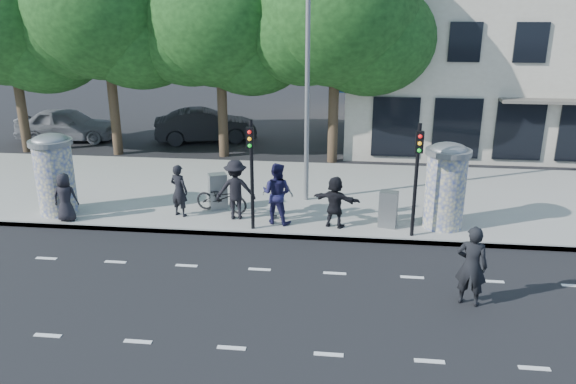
# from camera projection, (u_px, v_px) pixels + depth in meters

# --- Properties ---
(ground) EXTENTS (120.00, 120.00, 0.00)m
(ground) POSITION_uv_depth(u_px,v_px,m) (250.00, 295.00, 13.62)
(ground) COLOR black
(ground) RESTS_ON ground
(sidewalk) EXTENTS (40.00, 8.00, 0.15)m
(sidewalk) POSITION_uv_depth(u_px,v_px,m) (286.00, 193.00, 20.65)
(sidewalk) COLOR gray
(sidewalk) RESTS_ON ground
(curb) EXTENTS (40.00, 0.10, 0.16)m
(curb) POSITION_uv_depth(u_px,v_px,m) (271.00, 235.00, 16.93)
(curb) COLOR slate
(curb) RESTS_ON ground
(lane_dash_near) EXTENTS (32.00, 0.12, 0.01)m
(lane_dash_near) POSITION_uv_depth(u_px,v_px,m) (232.00, 348.00, 11.55)
(lane_dash_near) COLOR silver
(lane_dash_near) RESTS_ON ground
(lane_dash_far) EXTENTS (32.00, 0.12, 0.01)m
(lane_dash_far) POSITION_uv_depth(u_px,v_px,m) (260.00, 269.00, 14.93)
(lane_dash_far) COLOR silver
(lane_dash_far) RESTS_ON ground
(ad_column_left) EXTENTS (1.36, 1.36, 2.65)m
(ad_column_left) POSITION_uv_depth(u_px,v_px,m) (54.00, 172.00, 18.13)
(ad_column_left) COLOR beige
(ad_column_left) RESTS_ON sidewalk
(ad_column_right) EXTENTS (1.36, 1.36, 2.65)m
(ad_column_right) POSITION_uv_depth(u_px,v_px,m) (446.00, 184.00, 16.99)
(ad_column_right) COLOR beige
(ad_column_right) RESTS_ON sidewalk
(traffic_pole_near) EXTENTS (0.22, 0.31, 3.40)m
(traffic_pole_near) POSITION_uv_depth(u_px,v_px,m) (251.00, 164.00, 16.53)
(traffic_pole_near) COLOR black
(traffic_pole_near) RESTS_ON sidewalk
(traffic_pole_far) EXTENTS (0.22, 0.31, 3.40)m
(traffic_pole_far) POSITION_uv_depth(u_px,v_px,m) (417.00, 169.00, 16.02)
(traffic_pole_far) COLOR black
(traffic_pole_far) RESTS_ON sidewalk
(street_lamp) EXTENTS (0.25, 0.93, 8.00)m
(street_lamp) POSITION_uv_depth(u_px,v_px,m) (307.00, 66.00, 18.23)
(street_lamp) COLOR slate
(street_lamp) RESTS_ON sidewalk
(tree_far_left) EXTENTS (7.20, 7.20, 9.26)m
(tree_far_left) POSITION_uv_depth(u_px,v_px,m) (7.00, 15.00, 24.78)
(tree_far_left) COLOR #38281C
(tree_far_left) RESTS_ON ground
(tree_mid_left) EXTENTS (7.20, 7.20, 9.57)m
(tree_mid_left) POSITION_uv_depth(u_px,v_px,m) (104.00, 8.00, 24.20)
(tree_mid_left) COLOR #38281C
(tree_mid_left) RESTS_ON ground
(tree_near_left) EXTENTS (6.80, 6.80, 8.97)m
(tree_near_left) POSITION_uv_depth(u_px,v_px,m) (219.00, 19.00, 23.99)
(tree_near_left) COLOR #38281C
(tree_near_left) RESTS_ON ground
(tree_center) EXTENTS (7.00, 7.00, 9.30)m
(tree_center) POSITION_uv_depth(u_px,v_px,m) (336.00, 13.00, 23.00)
(tree_center) COLOR #38281C
(tree_center) RESTS_ON ground
(building) EXTENTS (20.30, 15.85, 12.00)m
(building) POSITION_uv_depth(u_px,v_px,m) (542.00, 17.00, 29.21)
(building) COLOR #B4A996
(building) RESTS_ON ground
(ped_a) EXTENTS (0.82, 0.59, 1.55)m
(ped_a) POSITION_uv_depth(u_px,v_px,m) (65.00, 197.00, 17.65)
(ped_a) COLOR black
(ped_a) RESTS_ON sidewalk
(ped_b) EXTENTS (0.73, 0.61, 1.72)m
(ped_b) POSITION_uv_depth(u_px,v_px,m) (179.00, 190.00, 18.03)
(ped_b) COLOR black
(ped_b) RESTS_ON sidewalk
(ped_c) EXTENTS (1.11, 0.96, 1.95)m
(ped_c) POSITION_uv_depth(u_px,v_px,m) (277.00, 193.00, 17.41)
(ped_c) COLOR #1A193F
(ped_c) RESTS_ON sidewalk
(ped_d) EXTENTS (1.34, 0.90, 1.93)m
(ped_d) POSITION_uv_depth(u_px,v_px,m) (236.00, 190.00, 17.78)
(ped_d) COLOR black
(ped_d) RESTS_ON sidewalk
(ped_e) EXTENTS (1.06, 0.70, 1.69)m
(ped_e) POSITION_uv_depth(u_px,v_px,m) (278.00, 194.00, 17.72)
(ped_e) COLOR gray
(ped_e) RESTS_ON sidewalk
(ped_f) EXTENTS (1.59, 0.96, 1.62)m
(ped_f) POSITION_uv_depth(u_px,v_px,m) (335.00, 202.00, 17.16)
(ped_f) COLOR black
(ped_f) RESTS_ON sidewalk
(man_road) EXTENTS (0.82, 0.66, 1.96)m
(man_road) POSITION_uv_depth(u_px,v_px,m) (472.00, 266.00, 12.95)
(man_road) COLOR black
(man_road) RESTS_ON ground
(bicycle) EXTENTS (1.03, 1.91, 0.95)m
(bicycle) POSITION_uv_depth(u_px,v_px,m) (221.00, 198.00, 18.50)
(bicycle) COLOR black
(bicycle) RESTS_ON sidewalk
(cabinet_left) EXTENTS (0.70, 0.63, 1.21)m
(cabinet_left) POSITION_uv_depth(u_px,v_px,m) (218.00, 191.00, 18.75)
(cabinet_left) COLOR gray
(cabinet_left) RESTS_ON sidewalk
(cabinet_right) EXTENTS (0.61, 0.50, 1.13)m
(cabinet_right) POSITION_uv_depth(u_px,v_px,m) (388.00, 209.00, 17.23)
(cabinet_right) COLOR slate
(cabinet_right) RESTS_ON sidewalk
(car_left) EXTENTS (2.56, 5.13, 1.68)m
(car_left) POSITION_uv_depth(u_px,v_px,m) (67.00, 124.00, 28.55)
(car_left) COLOR slate
(car_left) RESTS_ON ground
(car_mid) EXTENTS (3.13, 5.32, 1.66)m
(car_mid) POSITION_uv_depth(u_px,v_px,m) (206.00, 126.00, 28.35)
(car_mid) COLOR black
(car_mid) RESTS_ON ground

